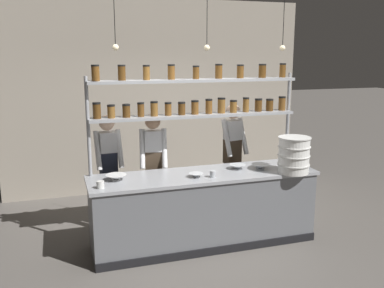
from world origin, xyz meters
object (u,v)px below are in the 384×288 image
Objects in this scene: spice_shelf_unit at (196,102)px; chef_right at (232,152)px; chef_center at (154,165)px; prep_bowl_center_front at (116,178)px; chef_left at (109,166)px; prep_bowl_near_right at (196,175)px; prep_bowl_near_left at (260,167)px; container_stack at (294,155)px; serving_cup_front at (213,174)px; prep_bowl_center_back at (238,167)px; serving_cup_by_board at (100,185)px.

spice_shelf_unit is 1.19m from chef_right.
prep_bowl_center_front is (-0.57, -0.54, 0.03)m from chef_center.
chef_left is 1.30m from prep_bowl_near_right.
spice_shelf_unit reaches higher than prep_bowl_center_front.
prep_bowl_near_right is at bearing -174.10° from prep_bowl_near_left.
spice_shelf_unit reaches higher than chef_left.
prep_bowl_near_left is at bearing -15.10° from chef_center.
container_stack is (2.15, -1.09, 0.24)m from chef_left.
container_stack reaches higher than serving_cup_front.
prep_bowl_center_back is (-0.24, -0.73, -0.01)m from chef_right.
prep_bowl_center_back is at bearing -29.38° from chef_left.
prep_bowl_near_right is (0.93, -0.90, 0.04)m from chef_left.
prep_bowl_center_front reaches higher than prep_bowl_near_right.
chef_center is at bearing 154.01° from prep_bowl_near_left.
serving_cup_by_board reaches higher than prep_bowl_center_front.
spice_shelf_unit is 1.38m from prep_bowl_center_front.
prep_bowl_near_right is at bearing -146.03° from chef_right.
spice_shelf_unit is at bearing 22.76° from serving_cup_by_board.
prep_bowl_near_left is at bearing 12.70° from serving_cup_front.
chef_right is at bearing 32.61° from spice_shelf_unit.
chef_left is 1.48m from serving_cup_front.
container_stack reaches higher than prep_bowl_center_back.
serving_cup_front reaches higher than prep_bowl_center_front.
chef_center is at bearing 152.76° from spice_shelf_unit.
chef_left reaches higher than prep_bowl_near_left.
serving_cup_front is at bearing -43.81° from chef_center.
serving_cup_by_board is at bearing 177.64° from container_stack.
container_stack reaches higher than serving_cup_by_board.
prep_bowl_center_front is (-0.00, -0.73, 0.05)m from chef_left.
prep_bowl_center_front is (-2.15, 0.35, -0.20)m from container_stack.
prep_bowl_near_left is at bearing 5.90° from prep_bowl_near_right.
chef_center is at bearing 117.06° from prep_bowl_near_right.
chef_center is 19.72× the size of serving_cup_front.
prep_bowl_center_back is 2.58× the size of serving_cup_front.
container_stack is at bearing -32.26° from prep_bowl_center_back.
serving_cup_by_board reaches higher than prep_bowl_near_left.
prep_bowl_near_right is 2.09× the size of serving_cup_by_board.
container_stack is 1.25m from prep_bowl_near_right.
serving_cup_front is at bearing -19.80° from prep_bowl_near_right.
chef_right is 1.95m from prep_bowl_center_front.
container_stack is 5.33× the size of serving_cup_by_board.
serving_cup_by_board is (-1.77, -0.27, 0.01)m from prep_bowl_center_back.
spice_shelf_unit reaches higher than prep_bowl_center_back.
prep_bowl_near_left is 1.32× the size of prep_bowl_near_right.
chef_left is 2.00m from prep_bowl_near_left.
chef_center reaches higher than prep_bowl_center_front.
prep_bowl_center_back is at bearing 30.00° from serving_cup_front.
chef_left is at bearing 89.83° from prep_bowl_center_front.
chef_right reaches higher than prep_bowl_near_right.
prep_bowl_center_front is at bearing 169.80° from prep_bowl_near_right.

